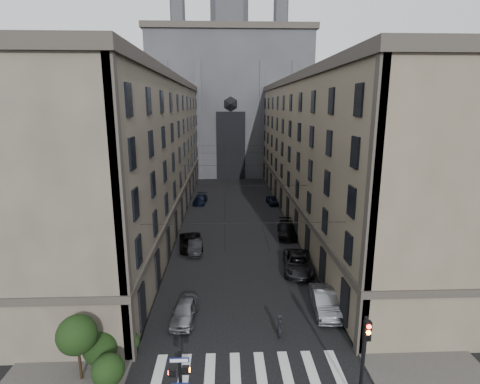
{
  "coord_description": "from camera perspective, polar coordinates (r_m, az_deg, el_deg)",
  "views": [
    {
      "loc": [
        -1.24,
        -14.13,
        15.3
      ],
      "look_at": [
        -0.14,
        13.23,
        8.92
      ],
      "focal_mm": 28.0,
      "sensor_mm": 36.0,
      "label": 1
    }
  ],
  "objects": [
    {
      "name": "shrub_cluster",
      "position": [
        24.58,
        -21.08,
        -21.17
      ],
      "size": [
        3.9,
        4.4,
        3.9
      ],
      "color": "black",
      "rests_on": "sidewalk_left"
    },
    {
      "name": "car_right_near",
      "position": [
        30.13,
        12.79,
        -16.0
      ],
      "size": [
        2.02,
        4.97,
        1.6
      ],
      "primitive_type": "imported",
      "rotation": [
        0.0,
        0.0,
        -0.07
      ],
      "color": "gray",
      "rests_on": "ground"
    },
    {
      "name": "traffic_light_right",
      "position": [
        21.18,
        18.4,
        -22.18
      ],
      "size": [
        0.34,
        0.5,
        5.2
      ],
      "color": "black",
      "rests_on": "ground"
    },
    {
      "name": "car_left_midnear",
      "position": [
        40.36,
        -6.82,
        -8.23
      ],
      "size": [
        1.58,
        4.15,
        1.35
      ],
      "primitive_type": "imported",
      "rotation": [
        0.0,
        0.0,
        0.04
      ],
      "color": "black",
      "rests_on": "ground"
    },
    {
      "name": "building_left",
      "position": [
        51.93,
        -15.97,
        6.02
      ],
      "size": [
        13.6,
        60.6,
        18.85
      ],
      "color": "#4C433A",
      "rests_on": "ground"
    },
    {
      "name": "car_right_midfar",
      "position": [
        45.26,
        7.21,
        -5.69
      ],
      "size": [
        2.75,
        5.65,
        1.58
      ],
      "primitive_type": "imported",
      "rotation": [
        0.0,
        0.0,
        -0.1
      ],
      "color": "black",
      "rests_on": "ground"
    },
    {
      "name": "car_left_midfar",
      "position": [
        41.42,
        -7.53,
        -7.61
      ],
      "size": [
        3.06,
        5.49,
        1.45
      ],
      "primitive_type": "imported",
      "rotation": [
        0.0,
        0.0,
        0.13
      ],
      "color": "black",
      "rests_on": "ground"
    },
    {
      "name": "car_left_far",
      "position": [
        59.78,
        -6.07,
        -1.13
      ],
      "size": [
        2.33,
        4.79,
        1.34
      ],
      "primitive_type": "imported",
      "rotation": [
        0.0,
        0.0,
        -0.1
      ],
      "color": "black",
      "rests_on": "ground"
    },
    {
      "name": "gothic_tower",
      "position": [
        89.13,
        -1.57,
        14.71
      ],
      "size": [
        35.0,
        23.0,
        58.0
      ],
      "color": "#2D2D33",
      "rests_on": "ground"
    },
    {
      "name": "zebra_crossing",
      "position": [
        24.52,
        1.22,
        -25.48
      ],
      "size": [
        11.0,
        3.2,
        0.01
      ],
      "primitive_type": "cube",
      "color": "beige",
      "rests_on": "ground"
    },
    {
      "name": "building_right",
      "position": [
        52.57,
        14.0,
        6.22
      ],
      "size": [
        13.6,
        60.6,
        18.85
      ],
      "color": "brown",
      "rests_on": "ground"
    },
    {
      "name": "pedestrian",
      "position": [
        26.64,
        6.08,
        -19.69
      ],
      "size": [
        0.54,
        0.72,
        1.8
      ],
      "primitive_type": "imported",
      "rotation": [
        0.0,
        0.0,
        1.75
      ],
      "color": "black",
      "rests_on": "ground"
    },
    {
      "name": "car_left_near",
      "position": [
        28.77,
        -8.47,
        -17.51
      ],
      "size": [
        2.03,
        4.3,
        1.42
      ],
      "primitive_type": "imported",
      "rotation": [
        0.0,
        0.0,
        -0.08
      ],
      "color": "slate",
      "rests_on": "ground"
    },
    {
      "name": "sidewalk_right",
      "position": [
        53.69,
        10.44,
        -3.59
      ],
      "size": [
        7.0,
        80.0,
        0.15
      ],
      "primitive_type": "cube",
      "color": "#383533",
      "rests_on": "ground"
    },
    {
      "name": "car_right_far",
      "position": [
        59.26,
        4.95,
        -1.26
      ],
      "size": [
        1.94,
        3.92,
        1.29
      ],
      "primitive_type": "imported",
      "rotation": [
        0.0,
        0.0,
        0.11
      ],
      "color": "black",
      "rests_on": "ground"
    },
    {
      "name": "sidewalk_left",
      "position": [
        53.2,
        -12.26,
        -3.83
      ],
      "size": [
        7.0,
        80.0,
        0.15
      ],
      "primitive_type": "cube",
      "color": "#383533",
      "rests_on": "ground"
    },
    {
      "name": "car_right_midnear",
      "position": [
        36.23,
        8.85,
        -10.62
      ],
      "size": [
        3.41,
        6.16,
        1.63
      ],
      "primitive_type": "imported",
      "rotation": [
        0.0,
        0.0,
        -0.12
      ],
      "color": "black",
      "rests_on": "ground"
    },
    {
      "name": "tram_wires",
      "position": [
        50.42,
        -0.88,
        3.92
      ],
      "size": [
        14.0,
        60.0,
        0.43
      ],
      "color": "black",
      "rests_on": "ground"
    },
    {
      "name": "pedestrian_signal_left",
      "position": [
        20.44,
        -9.12,
        -26.49
      ],
      "size": [
        1.02,
        0.38,
        4.0
      ],
      "color": "black",
      "rests_on": "ground"
    }
  ]
}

